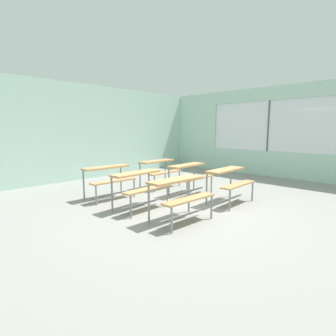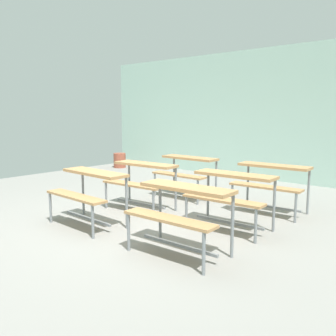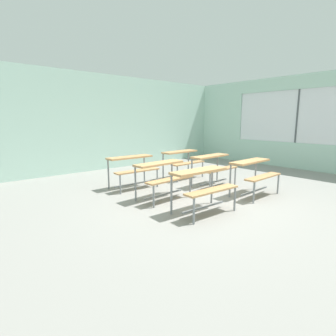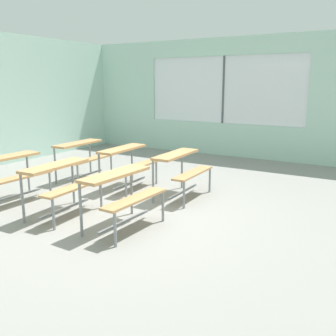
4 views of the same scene
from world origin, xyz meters
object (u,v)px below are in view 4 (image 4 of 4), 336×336
at_px(desk_bench_r0c1, 182,164).
at_px(desk_bench_r1c0, 62,177).
at_px(desk_bench_r1c1, 128,158).
at_px(desk_bench_r2c1, 83,152).
at_px(desk_bench_r0c0, 122,187).
at_px(desk_bench_r2c0, 11,168).

relative_size(desk_bench_r0c1, desk_bench_r1c0, 0.99).
bearing_deg(desk_bench_r1c1, desk_bench_r2c1, 85.42).
xyz_separation_m(desk_bench_r0c1, desk_bench_r2c1, (0.04, 2.22, 0.00)).
bearing_deg(desk_bench_r0c0, desk_bench_r0c1, 2.35).
bearing_deg(desk_bench_r2c0, desk_bench_r2c1, 1.78).
bearing_deg(desk_bench_r0c1, desk_bench_r2c1, 87.86).
distance_m(desk_bench_r0c1, desk_bench_r2c0, 2.73).
distance_m(desk_bench_r1c1, desk_bench_r2c1, 1.13).
bearing_deg(desk_bench_r1c0, desk_bench_r2c0, 86.10).
distance_m(desk_bench_r0c1, desk_bench_r1c1, 1.09).
relative_size(desk_bench_r0c0, desk_bench_r1c0, 1.00).
bearing_deg(desk_bench_r0c0, desk_bench_r1c0, 93.87).
height_order(desk_bench_r0c1, desk_bench_r1c1, same).
distance_m(desk_bench_r1c1, desk_bench_r2c0, 1.94).
distance_m(desk_bench_r0c1, desk_bench_r2c1, 2.22).
bearing_deg(desk_bench_r0c1, desk_bench_r1c0, 145.58).
relative_size(desk_bench_r0c0, desk_bench_r2c0, 1.01).
relative_size(desk_bench_r1c0, desk_bench_r2c0, 1.01).
relative_size(desk_bench_r1c1, desk_bench_r2c0, 1.00).
height_order(desk_bench_r1c0, desk_bench_r1c1, same).
xyz_separation_m(desk_bench_r0c1, desk_bench_r1c0, (-1.63, 1.07, 0.00)).
bearing_deg(desk_bench_r2c1, desk_bench_r0c1, -92.80).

